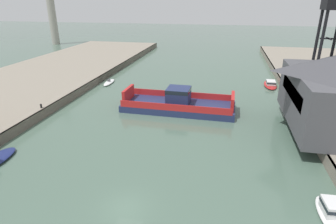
% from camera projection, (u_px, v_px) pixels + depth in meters
% --- Properties ---
extents(ground_plane, '(400.00, 400.00, 0.00)m').
position_uv_depth(ground_plane, '(126.00, 208.00, 25.30)').
color(ground_plane, '#4C6656').
extents(chain_ferry, '(18.81, 7.16, 3.87)m').
position_uv_depth(chain_ferry, '(178.00, 103.00, 47.32)').
color(chain_ferry, navy).
rests_on(chain_ferry, ground).
extents(moored_boat_near_left, '(1.94, 5.66, 0.96)m').
position_uv_depth(moored_boat_near_left, '(109.00, 82.00, 62.69)').
color(moored_boat_near_left, white).
rests_on(moored_boat_near_left, ground).
extents(moored_boat_near_right, '(2.69, 7.25, 1.30)m').
position_uv_depth(moored_boat_near_right, '(270.00, 84.00, 60.60)').
color(moored_boat_near_right, red).
rests_on(moored_boat_near_right, ground).
extents(moored_boat_mid_right, '(2.14, 5.85, 1.56)m').
position_uv_depth(moored_boat_mid_right, '(331.00, 213.00, 23.84)').
color(moored_boat_mid_right, white).
rests_on(moored_boat_mid_right, ground).
extents(crane_tower, '(3.28, 3.28, 17.18)m').
position_uv_depth(crane_tower, '(333.00, 18.00, 41.21)').
color(crane_tower, black).
rests_on(crane_tower, quay_right).
extents(bollard_left_far, '(0.32, 0.32, 0.71)m').
position_uv_depth(bollard_left_far, '(41.00, 106.00, 44.29)').
color(bollard_left_far, black).
rests_on(bollard_left_far, quay_left).
extents(bollard_right_far, '(0.32, 0.32, 0.71)m').
position_uv_depth(bollard_right_far, '(317.00, 126.00, 37.08)').
color(bollard_right_far, black).
rests_on(bollard_right_far, quay_right).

